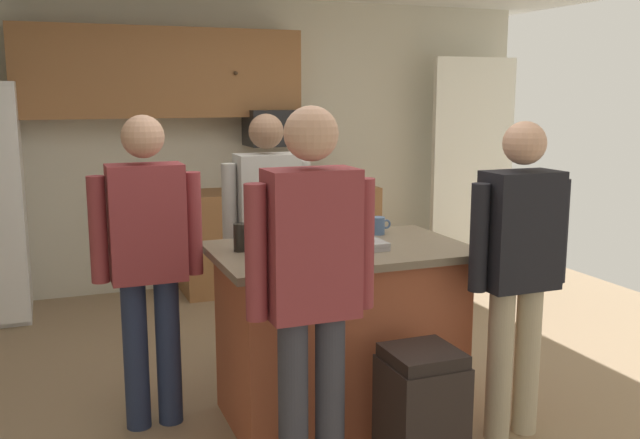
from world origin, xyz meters
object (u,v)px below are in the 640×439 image
object	(u,v)px
mug_ceramic_white	(378,226)
glass_short_whisky	(276,229)
tumbler_amber	(252,229)
serving_tray	(340,245)
mug_blue_stoneware	(261,247)
glass_pilsner	(240,237)
kitchen_island	(340,331)
person_host_foreground	(148,252)
glass_stout_tall	(300,243)
microwave_over_range	(278,128)
glass_dark_ale	(331,226)
person_elder_center	(519,260)
trash_bin	(421,413)
person_guest_left	(267,226)
person_guest_by_door	(311,279)

from	to	relation	value
mug_ceramic_white	glass_short_whisky	size ratio (longest dim) A/B	0.92
glass_short_whisky	tumbler_amber	size ratio (longest dim) A/B	0.83
glass_short_whisky	serving_tray	bearing A→B (deg)	-50.32
glass_short_whisky	mug_blue_stoneware	size ratio (longest dim) A/B	1.08
glass_pilsner	serving_tray	size ratio (longest dim) A/B	0.33
kitchen_island	serving_tray	size ratio (longest dim) A/B	3.08
mug_ceramic_white	serving_tray	bearing A→B (deg)	-141.67
mug_blue_stoneware	serving_tray	world-z (taller)	mug_blue_stoneware
person_host_foreground	glass_short_whisky	bearing A→B (deg)	16.27
kitchen_island	glass_stout_tall	distance (m)	0.64
mug_ceramic_white	tumbler_amber	size ratio (longest dim) A/B	0.76
microwave_over_range	mug_blue_stoneware	bearing A→B (deg)	-109.62
mug_ceramic_white	serving_tray	distance (m)	0.45
serving_tray	glass_dark_ale	bearing A→B (deg)	80.99
glass_short_whisky	mug_ceramic_white	bearing A→B (deg)	-2.83
glass_dark_ale	glass_stout_tall	bearing A→B (deg)	-131.05
glass_dark_ale	serving_tray	bearing A→B (deg)	-99.01
person_elder_center	tumbler_amber	bearing A→B (deg)	1.65
glass_dark_ale	mug_ceramic_white	world-z (taller)	glass_dark_ale
glass_short_whisky	mug_blue_stoneware	bearing A→B (deg)	-119.17
serving_tray	person_elder_center	bearing A→B (deg)	-33.18
microwave_over_range	kitchen_island	world-z (taller)	microwave_over_range
mug_blue_stoneware	glass_short_whisky	bearing A→B (deg)	60.83
person_elder_center	glass_pilsner	world-z (taller)	person_elder_center
glass_dark_ale	glass_stout_tall	world-z (taller)	glass_dark_ale
person_host_foreground	glass_dark_ale	xyz separation A→B (m)	(1.00, -0.06, 0.08)
trash_bin	tumbler_amber	bearing A→B (deg)	118.82
person_guest_left	glass_stout_tall	world-z (taller)	person_guest_left
person_guest_by_door	person_guest_left	xyz separation A→B (m)	(0.26, 1.48, -0.05)
person_elder_center	tumbler_amber	distance (m)	1.41
person_guest_by_door	glass_short_whisky	distance (m)	0.99
glass_dark_ale	trash_bin	xyz separation A→B (m)	(0.09, -0.89, -0.73)
microwave_over_range	mug_blue_stoneware	xyz separation A→B (m)	(-0.99, -2.77, -0.45)
microwave_over_range	person_guest_by_door	distance (m)	3.57
tumbler_amber	trash_bin	size ratio (longest dim) A/B	0.27
glass_short_whisky	trash_bin	xyz separation A→B (m)	(0.38, -0.98, -0.72)
mug_ceramic_white	person_elder_center	bearing A→B (deg)	-62.42
glass_short_whisky	glass_pilsner	bearing A→B (deg)	-145.01
person_elder_center	glass_pilsner	distance (m)	1.42
person_host_foreground	tumbler_amber	world-z (taller)	person_host_foreground
person_host_foreground	trash_bin	bearing A→B (deg)	-27.19
person_elder_center	mug_blue_stoneware	distance (m)	1.30
person_guest_by_door	kitchen_island	bearing A→B (deg)	-0.00
person_elder_center	serving_tray	xyz separation A→B (m)	(-0.76, 0.50, 0.04)
person_guest_left	person_host_foreground	bearing A→B (deg)	-69.53
microwave_over_range	tumbler_amber	size ratio (longest dim) A/B	3.36
kitchen_island	serving_tray	bearing A→B (deg)	-112.17
microwave_over_range	trash_bin	xyz separation A→B (m)	(-0.41, -3.41, -1.15)
person_guest_left	glass_short_whisky	bearing A→B (deg)	-24.22
glass_dark_ale	tumbler_amber	bearing A→B (deg)	171.22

